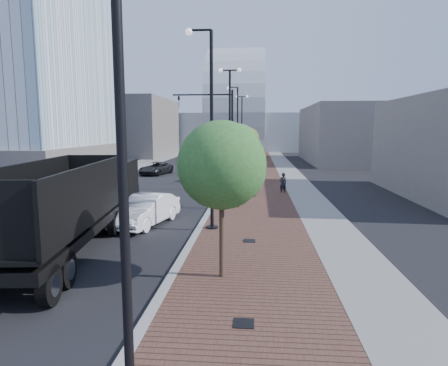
# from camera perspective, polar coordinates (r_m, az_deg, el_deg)

# --- Properties ---
(ground) EXTENTS (220.00, 220.00, 0.00)m
(ground) POSITION_cam_1_polar(r_m,az_deg,el_deg) (9.53, -13.11, -22.37)
(ground) COLOR black
(sidewalk) EXTENTS (7.00, 140.00, 0.12)m
(sidewalk) POSITION_cam_1_polar(r_m,az_deg,el_deg) (48.04, 5.78, 2.29)
(sidewalk) COLOR #4C2D23
(sidewalk) RESTS_ON ground
(concrete_strip) EXTENTS (2.40, 140.00, 0.13)m
(concrete_strip) POSITION_cam_1_polar(r_m,az_deg,el_deg) (48.17, 8.99, 2.25)
(concrete_strip) COLOR slate
(concrete_strip) RESTS_ON ground
(curb) EXTENTS (0.30, 140.00, 0.14)m
(curb) POSITION_cam_1_polar(r_m,az_deg,el_deg) (48.11, 1.60, 2.34)
(curb) COLOR gray
(curb) RESTS_ON ground
(west_sidewalk) EXTENTS (4.00, 140.00, 0.12)m
(west_sidewalk) POSITION_cam_1_polar(r_m,az_deg,el_deg) (50.52, -13.30, 2.39)
(west_sidewalk) COLOR slate
(west_sidewalk) RESTS_ON ground
(dump_truck) EXTENTS (4.15, 13.71, 3.56)m
(dump_truck) POSITION_cam_1_polar(r_m,az_deg,el_deg) (18.78, -18.90, -2.53)
(dump_truck) COLOR black
(dump_truck) RESTS_ON ground
(white_sedan) EXTENTS (2.64, 4.89, 1.53)m
(white_sedan) POSITION_cam_1_polar(r_m,az_deg,el_deg) (19.79, -11.37, -3.91)
(white_sedan) COLOR white
(white_sedan) RESTS_ON ground
(dark_car_mid) EXTENTS (3.13, 5.02, 1.30)m
(dark_car_mid) POSITION_cam_1_polar(r_m,az_deg,el_deg) (41.55, -9.96, 2.14)
(dark_car_mid) COLOR black
(dark_car_mid) RESTS_ON ground
(dark_car_far) EXTENTS (2.54, 5.49, 1.55)m
(dark_car_far) POSITION_cam_1_polar(r_m,az_deg,el_deg) (54.23, -2.17, 3.73)
(dark_car_far) COLOR black
(dark_car_far) RESTS_ON ground
(pedestrian) EXTENTS (0.68, 0.58, 1.59)m
(pedestrian) POSITION_cam_1_polar(r_m,az_deg,el_deg) (28.86, 8.64, -0.07)
(pedestrian) COLOR black
(pedestrian) RESTS_ON ground
(streetlight_0) EXTENTS (1.72, 0.56, 9.28)m
(streetlight_0) POSITION_cam_1_polar(r_m,az_deg,el_deg) (6.16, -14.91, 8.06)
(streetlight_0) COLOR black
(streetlight_0) RESTS_ON ground
(streetlight_1) EXTENTS (1.44, 0.56, 9.21)m
(streetlight_1) POSITION_cam_1_polar(r_m,az_deg,el_deg) (17.94, -2.18, 6.56)
(streetlight_1) COLOR black
(streetlight_1) RESTS_ON ground
(streetlight_2) EXTENTS (1.72, 0.56, 9.28)m
(streetlight_2) POSITION_cam_1_polar(r_m,az_deg,el_deg) (29.87, 0.85, 8.04)
(streetlight_2) COLOR black
(streetlight_2) RESTS_ON ground
(streetlight_3) EXTENTS (1.44, 0.56, 9.21)m
(streetlight_3) POSITION_cam_1_polar(r_m,az_deg,el_deg) (41.86, 1.83, 7.36)
(streetlight_3) COLOR black
(streetlight_3) RESTS_ON ground
(streetlight_4) EXTENTS (1.72, 0.56, 9.28)m
(streetlight_4) POSITION_cam_1_polar(r_m,az_deg,el_deg) (53.84, 2.63, 8.00)
(streetlight_4) COLOR black
(streetlight_4) RESTS_ON ground
(traffic_mast) EXTENTS (5.09, 0.20, 8.00)m
(traffic_mast) POSITION_cam_1_polar(r_m,az_deg,el_deg) (32.94, -0.37, 8.32)
(traffic_mast) COLOR black
(traffic_mast) RESTS_ON ground
(tree_0) EXTENTS (2.74, 2.74, 5.05)m
(tree_0) POSITION_cam_1_polar(r_m,az_deg,el_deg) (11.92, -0.11, 2.61)
(tree_0) COLOR #382619
(tree_0) RESTS_ON ground
(tree_1) EXTENTS (2.30, 2.24, 5.09)m
(tree_1) POSITION_cam_1_polar(r_m,az_deg,el_deg) (22.86, 2.26, 5.89)
(tree_1) COLOR #382619
(tree_1) RESTS_ON ground
(tree_2) EXTENTS (2.28, 2.22, 4.38)m
(tree_2) POSITION_cam_1_polar(r_m,az_deg,el_deg) (34.88, 3.14, 5.45)
(tree_2) COLOR #382619
(tree_2) RESTS_ON ground
(tree_3) EXTENTS (2.69, 2.69, 4.96)m
(tree_3) POSITION_cam_1_polar(r_m,az_deg,el_deg) (46.85, 3.58, 6.51)
(tree_3) COLOR #382619
(tree_3) RESTS_ON ground
(tower_podium) EXTENTS (19.00, 19.00, 3.00)m
(tower_podium) POSITION_cam_1_polar(r_m,az_deg,el_deg) (48.02, -28.99, 3.05)
(tower_podium) COLOR #5F5955
(tower_podium) RESTS_ON ground
(convention_center) EXTENTS (50.00, 30.00, 50.00)m
(convention_center) POSITION_cam_1_polar(r_m,az_deg,el_deg) (92.93, 1.94, 8.72)
(convention_center) COLOR #A4AAAE
(convention_center) RESTS_ON ground
(commercial_block_nw) EXTENTS (14.00, 20.00, 10.00)m
(commercial_block_nw) POSITION_cam_1_polar(r_m,az_deg,el_deg) (71.49, -13.82, 7.91)
(commercial_block_nw) COLOR #615B57
(commercial_block_nw) RESTS_ON ground
(commercial_block_ne) EXTENTS (12.00, 22.00, 8.00)m
(commercial_block_ne) POSITION_cam_1_polar(r_m,az_deg,el_deg) (59.33, 17.92, 6.83)
(commercial_block_ne) COLOR slate
(commercial_block_ne) RESTS_ON ground
(utility_cover_0) EXTENTS (0.50, 0.50, 0.02)m
(utility_cover_0) POSITION_cam_1_polar(r_m,az_deg,el_deg) (9.96, 2.91, -19.88)
(utility_cover_0) COLOR black
(utility_cover_0) RESTS_ON sidewalk
(utility_cover_1) EXTENTS (0.50, 0.50, 0.02)m
(utility_cover_1) POSITION_cam_1_polar(r_m,az_deg,el_deg) (16.48, 3.73, -8.45)
(utility_cover_1) COLOR black
(utility_cover_1) RESTS_ON sidewalk
(utility_cover_2) EXTENTS (0.50, 0.50, 0.02)m
(utility_cover_2) POSITION_cam_1_polar(r_m,az_deg,el_deg) (27.20, 4.18, -1.90)
(utility_cover_2) COLOR black
(utility_cover_2) RESTS_ON sidewalk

